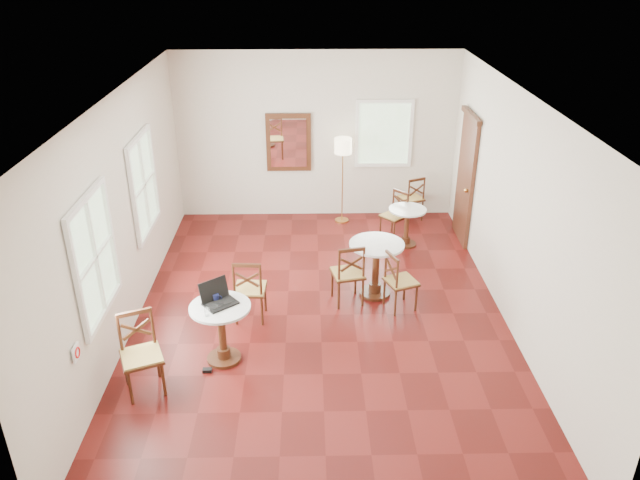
# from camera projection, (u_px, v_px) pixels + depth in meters

# --- Properties ---
(ground) EXTENTS (7.00, 7.00, 0.00)m
(ground) POSITION_uv_depth(u_px,v_px,m) (320.00, 315.00, 8.41)
(ground) COLOR #57110E
(ground) RESTS_ON ground
(room_shell) EXTENTS (5.02, 7.02, 3.01)m
(room_shell) POSITION_uv_depth(u_px,v_px,m) (315.00, 179.00, 7.82)
(room_shell) COLOR beige
(room_shell) RESTS_ON ground
(cafe_table_near) EXTENTS (0.73, 0.73, 0.77)m
(cafe_table_near) POSITION_uv_depth(u_px,v_px,m) (222.00, 327.00, 7.30)
(cafe_table_near) COLOR #422010
(cafe_table_near) RESTS_ON ground
(cafe_table_mid) EXTENTS (0.78, 0.78, 0.82)m
(cafe_table_mid) POSITION_uv_depth(u_px,v_px,m) (376.00, 263.00, 8.68)
(cafe_table_mid) COLOR #422010
(cafe_table_mid) RESTS_ON ground
(cafe_table_back) EXTENTS (0.62, 0.62, 0.66)m
(cafe_table_back) POSITION_uv_depth(u_px,v_px,m) (407.00, 223.00, 10.18)
(cafe_table_back) COLOR #422010
(cafe_table_back) RESTS_ON ground
(chair_near_a) EXTENTS (0.45, 0.45, 0.92)m
(chair_near_a) POSITION_uv_depth(u_px,v_px,m) (250.00, 289.00, 8.13)
(chair_near_a) COLOR #422010
(chair_near_a) RESTS_ON ground
(chair_near_b) EXTENTS (0.58, 0.58, 0.96)m
(chair_near_b) POSITION_uv_depth(u_px,v_px,m) (141.00, 354.00, 6.81)
(chair_near_b) COLOR #422010
(chair_near_b) RESTS_ON ground
(chair_mid_a) EXTENTS (0.51, 0.51, 0.92)m
(chair_mid_a) POSITION_uv_depth(u_px,v_px,m) (348.00, 273.00, 8.51)
(chair_mid_a) COLOR #422010
(chair_mid_a) RESTS_ON ground
(chair_mid_b) EXTENTS (0.51, 0.51, 0.86)m
(chair_mid_b) POSITION_uv_depth(u_px,v_px,m) (400.00, 281.00, 8.38)
(chair_mid_b) COLOR #422010
(chair_mid_b) RESTS_ON ground
(chair_back_a) EXTENTS (0.51, 0.51, 0.84)m
(chair_back_a) POSITION_uv_depth(u_px,v_px,m) (412.00, 198.00, 11.13)
(chair_back_a) COLOR #422010
(chair_back_a) RESTS_ON ground
(chair_back_b) EXTENTS (0.53, 0.53, 0.82)m
(chair_back_b) POSITION_uv_depth(u_px,v_px,m) (395.00, 215.00, 10.47)
(chair_back_b) COLOR #422010
(chair_back_b) RESTS_ON ground
(floor_lamp) EXTENTS (0.30, 0.30, 1.56)m
(floor_lamp) POSITION_uv_depth(u_px,v_px,m) (343.00, 152.00, 10.66)
(floor_lamp) COLOR #BF8C3F
(floor_lamp) RESTS_ON ground
(laptop) EXTENTS (0.48, 0.47, 0.27)m
(laptop) POSITION_uv_depth(u_px,v_px,m) (218.00, 298.00, 7.21)
(laptop) COLOR black
(laptop) RESTS_ON cafe_table_near
(mouse) EXTENTS (0.11, 0.07, 0.04)m
(mouse) POSITION_uv_depth(u_px,v_px,m) (220.00, 305.00, 7.16)
(mouse) COLOR black
(mouse) RESTS_ON cafe_table_near
(navy_mug) EXTENTS (0.11, 0.07, 0.09)m
(navy_mug) POSITION_uv_depth(u_px,v_px,m) (216.00, 298.00, 7.26)
(navy_mug) COLOR #0F1333
(navy_mug) RESTS_ON cafe_table_near
(water_glass) EXTENTS (0.06, 0.06, 0.10)m
(water_glass) POSITION_uv_depth(u_px,v_px,m) (207.00, 312.00, 6.96)
(water_glass) COLOR white
(water_glass) RESTS_ON cafe_table_near
(power_adapter) EXTENTS (0.11, 0.07, 0.04)m
(power_adapter) POSITION_uv_depth(u_px,v_px,m) (207.00, 370.00, 7.28)
(power_adapter) COLOR black
(power_adapter) RESTS_ON ground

